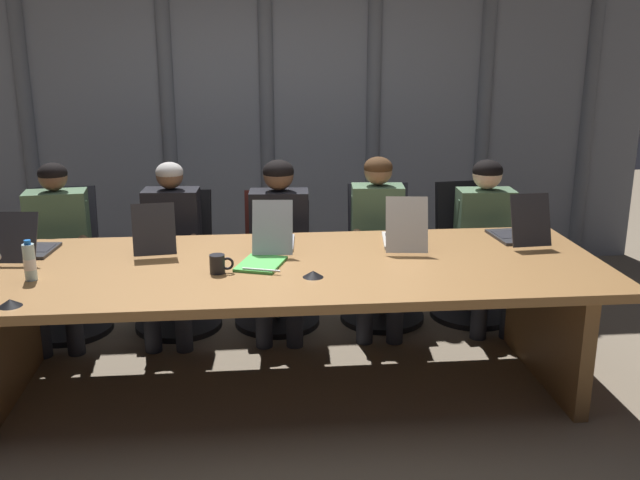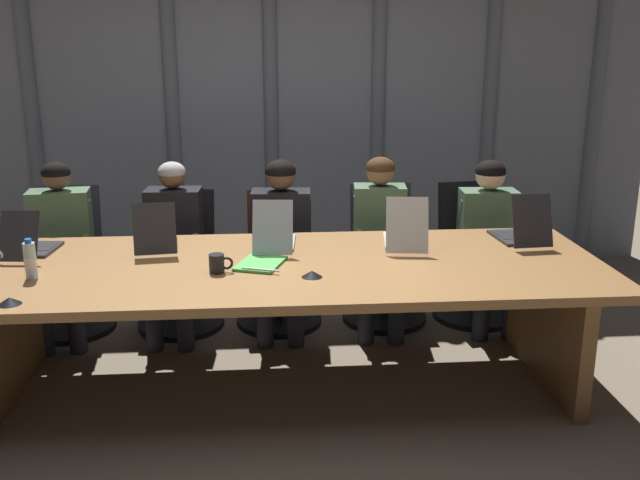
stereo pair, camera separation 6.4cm
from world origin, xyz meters
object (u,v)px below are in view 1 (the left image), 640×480
(water_bottle_primary, at_px, (30,262))
(conference_mic_left_side, at_px, (10,303))
(coffee_mug_far, at_px, (218,264))
(laptop_center, at_px, (274,238))
(person_center, at_px, (279,235))
(office_chair_left_end, at_px, (66,279))
(person_right_mid, at_px, (378,234))
(office_chair_right_end, at_px, (471,267))
(spiral_notepad, at_px, (261,264))
(office_chair_left_mid, at_px, (178,277))
(person_left_mid, at_px, (171,241))
(office_chair_center, at_px, (277,274))
(conference_mic_middle, at_px, (313,274))
(laptop_left_end, at_px, (29,246))
(laptop_right_end, at_px, (519,231))
(laptop_left_mid, at_px, (155,241))
(person_left_end, at_px, (57,242))
(laptop_right_mid, at_px, (404,235))
(office_chair_right_mid, at_px, (381,270))
(person_right_end, at_px, (487,232))

(water_bottle_primary, relative_size, conference_mic_left_side, 1.94)
(coffee_mug_far, height_order, conference_mic_left_side, coffee_mug_far)
(laptop_center, relative_size, person_center, 0.40)
(laptop_center, height_order, person_center, person_center)
(office_chair_left_end, bearing_deg, person_right_mid, 81.78)
(office_chair_right_end, distance_m, spiral_notepad, 1.89)
(office_chair_left_mid, distance_m, person_left_mid, 0.35)
(office_chair_left_end, relative_size, conference_mic_left_side, 8.80)
(laptop_center, xyz_separation_m, person_left_mid, (-0.67, 0.53, -0.15))
(person_center, xyz_separation_m, spiral_notepad, (-0.13, -0.88, 0.08))
(person_center, distance_m, spiral_notepad, 0.89)
(office_chair_left_mid, distance_m, office_chair_right_end, 2.09)
(office_chair_left_mid, bearing_deg, conference_mic_left_side, -14.50)
(office_chair_center, distance_m, office_chair_right_end, 1.41)
(office_chair_left_mid, bearing_deg, person_left_mid, 1.52)
(conference_mic_middle, bearing_deg, person_left_mid, 127.79)
(water_bottle_primary, bearing_deg, office_chair_left_end, 97.20)
(laptop_left_end, height_order, person_center, person_center)
(laptop_right_end, height_order, coffee_mug_far, laptop_right_end)
(person_right_mid, bearing_deg, laptop_left_end, -69.92)
(laptop_left_mid, xyz_separation_m, person_left_end, (-0.71, 0.53, -0.14))
(office_chair_center, bearing_deg, office_chair_left_end, -88.63)
(conference_mic_middle, xyz_separation_m, spiral_notepad, (-0.27, 0.22, -0.01))
(laptop_right_mid, height_order, person_left_end, person_left_end)
(water_bottle_primary, distance_m, spiral_notepad, 1.19)
(office_chair_left_end, distance_m, office_chair_right_mid, 2.20)
(spiral_notepad, bearing_deg, laptop_center, 95.32)
(person_left_end, bearing_deg, office_chair_right_end, 87.29)
(office_chair_left_end, xyz_separation_m, office_chair_right_end, (2.85, -0.00, -0.00))
(person_left_end, distance_m, conference_mic_left_side, 1.40)
(water_bottle_primary, bearing_deg, laptop_left_end, 106.71)
(laptop_right_end, xyz_separation_m, person_center, (-1.45, 0.54, -0.14))
(person_left_mid, bearing_deg, office_chair_right_end, 97.64)
(conference_mic_left_side, bearing_deg, person_right_end, 26.77)
(office_chair_center, bearing_deg, person_center, 7.89)
(person_left_end, relative_size, person_right_mid, 1.00)
(office_chair_right_mid, relative_size, coffee_mug_far, 7.38)
(laptop_right_mid, height_order, person_left_mid, person_left_mid)
(office_chair_center, height_order, person_right_end, person_right_end)
(coffee_mug_far, bearing_deg, laptop_left_end, 158.93)
(office_chair_center, distance_m, coffee_mug_far, 1.28)
(person_center, xyz_separation_m, person_right_mid, (0.67, -0.01, -0.01))
(laptop_right_end, distance_m, person_left_end, 2.95)
(laptop_center, height_order, office_chair_right_mid, laptop_center)
(laptop_right_end, bearing_deg, person_right_mid, 51.06)
(laptop_right_mid, height_order, person_right_end, person_right_end)
(laptop_left_end, height_order, person_right_end, person_right_end)
(office_chair_left_end, relative_size, person_left_end, 0.82)
(person_left_end, relative_size, conference_mic_left_side, 10.71)
(person_right_end, height_order, spiral_notepad, person_right_end)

